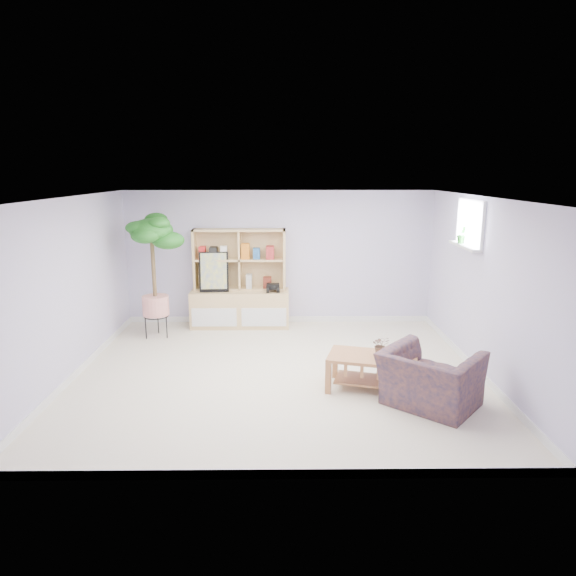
{
  "coord_description": "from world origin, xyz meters",
  "views": [
    {
      "loc": [
        0.07,
        -6.64,
        2.73
      ],
      "look_at": [
        0.14,
        0.32,
        1.14
      ],
      "focal_mm": 32.0,
      "sensor_mm": 36.0,
      "label": 1
    }
  ],
  "objects_px": {
    "storage_unit": "(240,279)",
    "armchair": "(430,375)",
    "coffee_table": "(372,373)",
    "floor_tree": "(154,277)"
  },
  "relations": [
    {
      "from": "coffee_table",
      "to": "armchair",
      "type": "relative_size",
      "value": 1.05
    },
    {
      "from": "floor_tree",
      "to": "armchair",
      "type": "relative_size",
      "value": 1.98
    },
    {
      "from": "armchair",
      "to": "floor_tree",
      "type": "bearing_deg",
      "value": 6.24
    },
    {
      "from": "coffee_table",
      "to": "floor_tree",
      "type": "relative_size",
      "value": 0.53
    },
    {
      "from": "floor_tree",
      "to": "armchair",
      "type": "xyz_separation_m",
      "value": [
        3.85,
        -2.66,
        -0.65
      ]
    },
    {
      "from": "storage_unit",
      "to": "coffee_table",
      "type": "relative_size",
      "value": 1.58
    },
    {
      "from": "coffee_table",
      "to": "floor_tree",
      "type": "height_order",
      "value": "floor_tree"
    },
    {
      "from": "storage_unit",
      "to": "armchair",
      "type": "distance_m",
      "value": 4.14
    },
    {
      "from": "storage_unit",
      "to": "coffee_table",
      "type": "height_order",
      "value": "storage_unit"
    },
    {
      "from": "floor_tree",
      "to": "storage_unit",
      "type": "bearing_deg",
      "value": 24.29
    }
  ]
}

